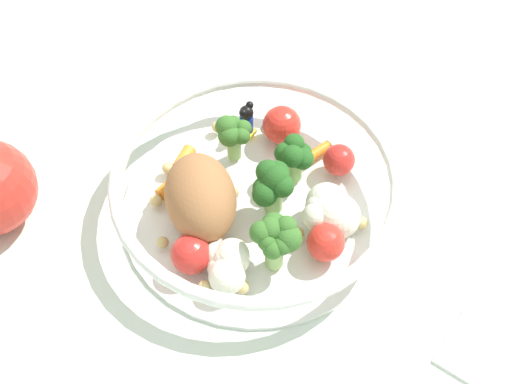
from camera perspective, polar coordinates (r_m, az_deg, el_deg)
The scene contains 2 objects.
ground_plane at distance 0.63m, azimuth -0.59°, elevation 0.02°, with size 2.40×2.40×0.00m, color silver.
food_container at distance 0.59m, azimuth 0.21°, elevation -0.38°, with size 0.23×0.23×0.06m.
Camera 1 is at (0.29, -0.25, 0.50)m, focal length 51.68 mm.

